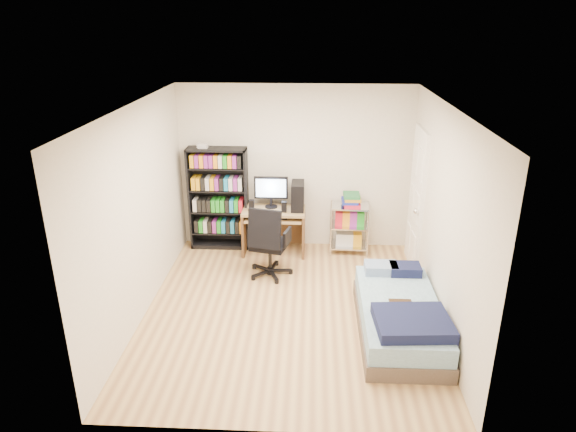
# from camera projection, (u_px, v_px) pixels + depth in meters

# --- Properties ---
(room) EXTENTS (3.58, 4.08, 2.58)m
(room) POSITION_uv_depth(u_px,v_px,m) (289.00, 216.00, 5.90)
(room) COLOR tan
(room) RESTS_ON ground
(media_shelf) EXTENTS (0.89, 0.30, 1.65)m
(media_shelf) POSITION_uv_depth(u_px,v_px,m) (219.00, 197.00, 7.82)
(media_shelf) COLOR black
(media_shelf) RESTS_ON room
(computer_desk) EXTENTS (0.93, 0.54, 1.18)m
(computer_desk) POSITION_uv_depth(u_px,v_px,m) (280.00, 213.00, 7.72)
(computer_desk) COLOR tan
(computer_desk) RESTS_ON room
(office_chair) EXTENTS (0.75, 0.75, 1.04)m
(office_chair) POSITION_uv_depth(u_px,v_px,m) (269.00, 254.00, 7.08)
(office_chair) COLOR black
(office_chair) RESTS_ON room
(wire_cart) EXTENTS (0.59, 0.44, 0.93)m
(wire_cart) POSITION_uv_depth(u_px,v_px,m) (350.00, 215.00, 7.72)
(wire_cart) COLOR silver
(wire_cart) RESTS_ON room
(bed) EXTENTS (0.90, 1.80, 0.51)m
(bed) POSITION_uv_depth(u_px,v_px,m) (400.00, 316.00, 5.81)
(bed) COLOR brown
(bed) RESTS_ON room
(door) EXTENTS (0.12, 0.80, 2.00)m
(door) POSITION_uv_depth(u_px,v_px,m) (416.00, 200.00, 7.16)
(door) COLOR white
(door) RESTS_ON room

